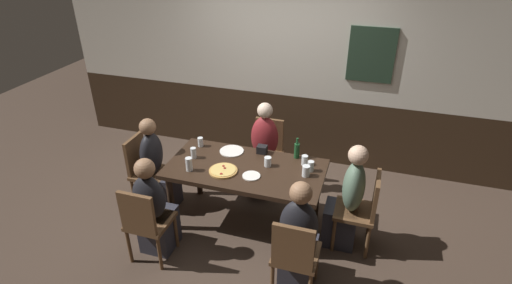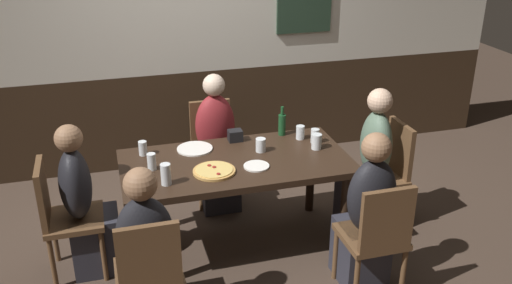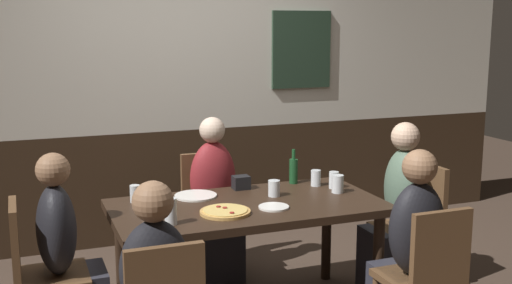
% 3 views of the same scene
% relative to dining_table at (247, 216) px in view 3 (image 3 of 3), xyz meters
% --- Properties ---
extents(wall_back, '(6.40, 0.13, 2.60)m').
position_rel_dining_table_xyz_m(wall_back, '(0.01, 1.65, 0.65)').
color(wall_back, '#332316').
rests_on(wall_back, ground_plane).
extents(dining_table, '(1.68, 0.86, 0.74)m').
position_rel_dining_table_xyz_m(dining_table, '(0.00, 0.00, 0.00)').
color(dining_table, black).
rests_on(dining_table, ground_plane).
extents(chair_head_west, '(0.40, 0.40, 0.88)m').
position_rel_dining_table_xyz_m(chair_head_west, '(-1.25, 0.00, -0.16)').
color(chair_head_west, brown).
rests_on(chair_head_west, ground_plane).
extents(chair_head_east, '(0.40, 0.40, 0.88)m').
position_rel_dining_table_xyz_m(chair_head_east, '(1.25, 0.00, -0.16)').
color(chair_head_east, brown).
rests_on(chair_head_east, ground_plane).
extents(chair_right_near, '(0.40, 0.40, 0.88)m').
position_rel_dining_table_xyz_m(chair_right_near, '(0.74, -0.84, -0.16)').
color(chair_right_near, brown).
rests_on(chair_right_near, ground_plane).
extents(chair_mid_far, '(0.40, 0.40, 0.88)m').
position_rel_dining_table_xyz_m(chair_mid_far, '(0.00, 0.84, -0.16)').
color(chair_mid_far, brown).
rests_on(chair_mid_far, ground_plane).
extents(person_head_west, '(0.37, 0.34, 1.15)m').
position_rel_dining_table_xyz_m(person_head_west, '(-1.09, 0.00, -0.18)').
color(person_head_west, '#2D2D38').
rests_on(person_head_west, ground_plane).
extents(person_head_east, '(0.37, 0.34, 1.19)m').
position_rel_dining_table_xyz_m(person_head_east, '(1.09, 0.00, -0.15)').
color(person_head_east, '#2D2D38').
rests_on(person_head_east, ground_plane).
extents(person_right_near, '(0.34, 0.37, 1.17)m').
position_rel_dining_table_xyz_m(person_right_near, '(0.74, -0.68, -0.16)').
color(person_right_near, '#2D2D38').
rests_on(person_right_near, ground_plane).
extents(person_mid_far, '(0.34, 0.37, 1.18)m').
position_rel_dining_table_xyz_m(person_mid_far, '(-0.00, 0.68, -0.16)').
color(person_mid_far, '#2D2D38').
rests_on(person_mid_far, ground_plane).
extents(pizza, '(0.30, 0.30, 0.03)m').
position_rel_dining_table_xyz_m(pizza, '(-0.19, -0.15, 0.10)').
color(pizza, tan).
rests_on(pizza, dining_table).
extents(highball_clear, '(0.07, 0.07, 0.11)m').
position_rel_dining_table_xyz_m(highball_clear, '(0.59, 0.24, 0.13)').
color(highball_clear, silver).
rests_on(highball_clear, dining_table).
extents(beer_glass_half, '(0.08, 0.08, 0.12)m').
position_rel_dining_table_xyz_m(beer_glass_half, '(0.65, 0.03, 0.13)').
color(beer_glass_half, silver).
rests_on(beer_glass_half, dining_table).
extents(pint_glass_stout, '(0.07, 0.07, 0.11)m').
position_rel_dining_table_xyz_m(pint_glass_stout, '(0.68, 0.14, 0.13)').
color(pint_glass_stout, silver).
rests_on(pint_glass_stout, dining_table).
extents(tumbler_water, '(0.06, 0.06, 0.12)m').
position_rel_dining_table_xyz_m(tumbler_water, '(-0.61, 0.01, 0.14)').
color(tumbler_water, silver).
rests_on(tumbler_water, dining_table).
extents(beer_glass_tall, '(0.08, 0.08, 0.10)m').
position_rel_dining_table_xyz_m(beer_glass_tall, '(0.22, 0.10, 0.13)').
color(beer_glass_tall, silver).
rests_on(beer_glass_tall, dining_table).
extents(tumbler_short, '(0.06, 0.06, 0.11)m').
position_rel_dining_table_xyz_m(tumbler_short, '(-0.65, 0.28, 0.13)').
color(tumbler_short, silver).
rests_on(tumbler_short, dining_table).
extents(pint_glass_pale, '(0.07, 0.07, 0.15)m').
position_rel_dining_table_xyz_m(pint_glass_pale, '(-0.54, -0.24, 0.15)').
color(pint_glass_pale, silver).
rests_on(pint_glass_pale, dining_table).
extents(beer_bottle_green, '(0.06, 0.06, 0.24)m').
position_rel_dining_table_xyz_m(beer_bottle_green, '(0.48, 0.36, 0.18)').
color(beer_bottle_green, '#194723').
rests_on(beer_bottle_green, dining_table).
extents(plate_white_large, '(0.27, 0.27, 0.01)m').
position_rel_dining_table_xyz_m(plate_white_large, '(-0.26, 0.27, 0.09)').
color(plate_white_large, white).
rests_on(plate_white_large, dining_table).
extents(plate_white_small, '(0.19, 0.19, 0.01)m').
position_rel_dining_table_xyz_m(plate_white_small, '(0.12, -0.15, 0.09)').
color(plate_white_small, white).
rests_on(plate_white_small, dining_table).
extents(condiment_caddy, '(0.11, 0.09, 0.09)m').
position_rel_dining_table_xyz_m(condiment_caddy, '(0.08, 0.35, 0.13)').
color(condiment_caddy, black).
rests_on(condiment_caddy, dining_table).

